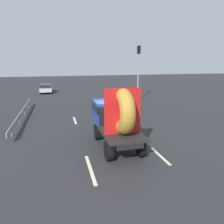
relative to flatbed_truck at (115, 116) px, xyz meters
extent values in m
plane|color=#28282B|center=(0.31, 0.30, -1.74)|extent=(120.00, 120.00, 0.00)
cylinder|color=black|center=(-0.85, 1.10, -1.26)|extent=(0.28, 0.96, 0.96)
cylinder|color=black|center=(0.85, 1.10, -1.26)|extent=(0.28, 0.96, 0.96)
cylinder|color=black|center=(-0.85, -1.87, -1.26)|extent=(0.28, 0.96, 0.96)
cylinder|color=black|center=(0.85, -1.87, -1.26)|extent=(0.28, 0.96, 0.96)
cube|color=black|center=(0.00, -0.32, -0.80)|extent=(1.30, 4.81, 0.25)
cube|color=navy|center=(0.00, 1.10, 0.00)|extent=(2.00, 1.96, 1.35)
cube|color=black|center=(0.00, 1.05, 0.30)|extent=(2.02, 1.86, 0.44)
cube|color=black|center=(0.00, -1.30, -0.62)|extent=(2.00, 2.85, 0.10)
cube|color=black|center=(0.00, 0.07, -0.02)|extent=(1.80, 0.08, 1.10)
torus|color=#B7842D|center=(0.00, -1.45, 0.59)|extent=(0.74, 2.32, 2.32)
cube|color=red|center=(0.00, -1.45, 0.59)|extent=(1.90, 0.03, 2.32)
cylinder|color=black|center=(2.92, 11.10, -1.42)|extent=(0.22, 0.64, 0.64)
cylinder|color=black|center=(4.49, 11.10, -1.42)|extent=(0.22, 0.64, 0.64)
cylinder|color=black|center=(2.92, 8.40, -1.42)|extent=(0.22, 0.64, 0.64)
cylinder|color=black|center=(4.49, 8.40, -1.42)|extent=(0.22, 0.64, 0.64)
cube|color=#33723F|center=(3.71, 9.75, -1.14)|extent=(1.81, 4.23, 0.55)
cube|color=black|center=(3.71, 9.65, -0.62)|extent=(1.63, 2.37, 0.50)
cylinder|color=gray|center=(6.40, 12.77, 1.07)|extent=(0.16, 0.16, 5.62)
cube|color=black|center=(6.40, 12.77, 4.33)|extent=(0.30, 0.36, 0.90)
sphere|color=yellow|center=(6.57, 12.77, 4.61)|extent=(0.20, 0.20, 0.20)
cube|color=gray|center=(-6.12, 7.33, -1.19)|extent=(0.06, 11.65, 0.32)
cylinder|color=slate|center=(-6.12, 2.96, -1.47)|extent=(0.10, 0.10, 0.55)
cylinder|color=slate|center=(-6.12, 5.87, -1.47)|extent=(0.10, 0.10, 0.55)
cylinder|color=slate|center=(-6.12, 8.78, -1.47)|extent=(0.10, 0.10, 0.55)
cylinder|color=slate|center=(-6.12, 11.69, -1.47)|extent=(0.10, 0.10, 0.55)
cube|color=beige|center=(-1.85, -2.55, -1.74)|extent=(0.16, 2.76, 0.01)
cube|color=beige|center=(-1.85, 5.75, -1.74)|extent=(0.16, 2.17, 0.01)
cube|color=beige|center=(1.85, -2.09, -1.74)|extent=(0.16, 2.11, 0.01)
cube|color=beige|center=(1.85, 5.80, -1.74)|extent=(0.16, 2.85, 0.01)
cylinder|color=black|center=(-5.54, 23.99, -1.44)|extent=(0.21, 0.61, 0.61)
cylinder|color=black|center=(-4.05, 23.99, -1.44)|extent=(0.21, 0.61, 0.61)
cylinder|color=black|center=(-5.54, 21.43, -1.44)|extent=(0.21, 0.61, 0.61)
cylinder|color=black|center=(-4.05, 21.43, -1.44)|extent=(0.21, 0.61, 0.61)
cube|color=silver|center=(-4.79, 22.71, -1.18)|extent=(1.72, 4.00, 0.52)
cube|color=black|center=(-4.79, 22.62, -0.68)|extent=(1.54, 2.24, 0.48)
camera|label=1|loc=(-3.08, -11.14, 3.02)|focal=33.64mm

